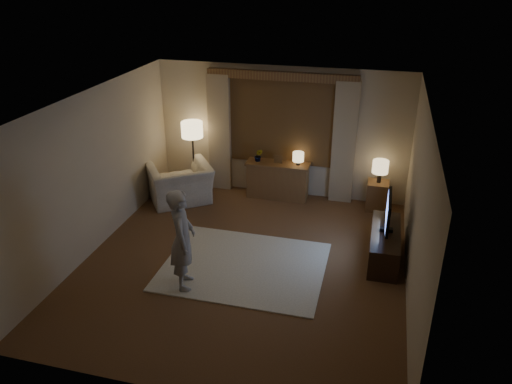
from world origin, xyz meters
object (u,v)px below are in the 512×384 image
(person, at_px, (182,239))
(armchair, at_px, (180,184))
(sideboard, at_px, (278,181))
(tv_stand, at_px, (384,245))
(side_table, at_px, (377,196))

(person, bearing_deg, armchair, 5.81)
(sideboard, height_order, tv_stand, sideboard)
(side_table, distance_m, tv_stand, 1.78)
(armchair, bearing_deg, side_table, 153.28)
(armchair, bearing_deg, tv_stand, 127.77)
(side_table, bearing_deg, sideboard, 178.54)
(sideboard, relative_size, tv_stand, 0.86)
(sideboard, xyz_separation_m, tv_stand, (2.15, -1.82, -0.10))
(tv_stand, xyz_separation_m, person, (-2.82, -1.50, 0.54))
(person, bearing_deg, side_table, -56.58)
(side_table, distance_m, person, 4.24)
(armchair, xyz_separation_m, tv_stand, (3.97, -1.14, -0.13))
(sideboard, xyz_separation_m, person, (-0.67, -3.33, 0.44))
(armchair, distance_m, side_table, 3.84)
(armchair, height_order, side_table, armchair)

